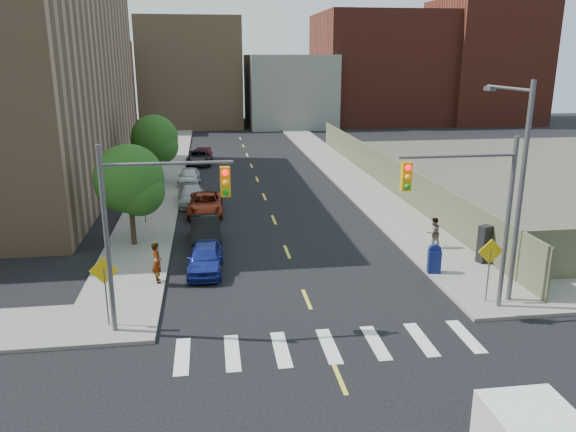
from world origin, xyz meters
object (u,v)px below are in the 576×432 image
object	(u,v)px
parked_car_blue	(205,258)
parked_car_grey	(199,157)
parked_car_silver	(192,195)
payphone	(484,244)
mailbox	(434,259)
parked_car_white	(189,177)
parked_car_maroon	(204,155)
pedestrian_east	(433,233)
parked_car_red	(206,204)
pedestrian_west	(157,262)
parked_car_black	(205,230)

from	to	relation	value
parked_car_blue	parked_car_grey	xyz separation A→B (m)	(-0.59, 27.66, -0.00)
parked_car_silver	parked_car_grey	bearing A→B (deg)	84.82
parked_car_grey	payphone	xyz separation A→B (m)	(13.99, -28.68, 0.40)
parked_car_blue	mailbox	distance (m)	10.69
parked_car_white	parked_car_maroon	xyz separation A→B (m)	(1.15, 10.18, -0.03)
parked_car_white	pedestrian_east	bearing A→B (deg)	-50.51
parked_car_silver	mailbox	size ratio (longest dim) A/B	3.23
pedestrian_east	parked_car_grey	bearing A→B (deg)	-77.01
parked_car_red	parked_car_grey	size ratio (longest dim) A/B	0.99
parked_car_grey	payphone	distance (m)	31.91
parked_car_white	parked_car_silver	bearing A→B (deg)	-83.97
parked_car_silver	pedestrian_west	xyz separation A→B (m)	(-1.17, -14.16, 0.42)
parked_car_silver	payphone	size ratio (longest dim) A/B	2.42
parked_car_black	parked_car_red	world-z (taller)	parked_car_black
parked_car_blue	parked_car_white	xyz separation A→B (m)	(-1.30, 18.90, 0.00)
parked_car_grey	pedestrian_east	size ratio (longest dim) A/B	2.98
parked_car_silver	parked_car_blue	bearing A→B (deg)	-89.67
parked_car_blue	parked_car_black	bearing A→B (deg)	93.17
parked_car_grey	pedestrian_west	size ratio (longest dim) A/B	2.64
parked_car_silver	payphone	distance (m)	19.92
parked_car_blue	parked_car_grey	world-z (taller)	parked_car_blue
parked_car_black	mailbox	distance (m)	12.19
parked_car_silver	parked_car_grey	world-z (taller)	parked_car_grey
parked_car_maroon	parked_car_grey	distance (m)	1.48
parked_car_red	parked_car_white	size ratio (longest dim) A/B	1.20
parked_car_silver	parked_car_white	xyz separation A→B (m)	(-0.37, 6.09, 0.03)
parked_car_red	payphone	xyz separation A→B (m)	(13.40, -11.21, 0.41)
payphone	pedestrian_west	distance (m)	15.50
parked_car_silver	parked_car_black	bearing A→B (deg)	-87.64
parked_car_white	pedestrian_east	world-z (taller)	pedestrian_east
parked_car_black	parked_car_grey	distance (m)	23.46
pedestrian_east	parked_car_silver	bearing A→B (deg)	-54.08
parked_car_black	parked_car_grey	size ratio (longest dim) A/B	0.92
parked_car_white	parked_car_maroon	world-z (taller)	parked_car_white
parked_car_maroon	pedestrian_east	world-z (taller)	pedestrian_east
parked_car_red	parked_car_grey	xyz separation A→B (m)	(-0.59, 17.47, 0.01)
parked_car_maroon	parked_car_white	bearing A→B (deg)	-98.18
parked_car_silver	parked_car_white	distance (m)	6.10
mailbox	payphone	world-z (taller)	payphone
parked_car_black	parked_car_red	xyz separation A→B (m)	(0.00, 5.98, -0.07)
mailbox	pedestrian_west	size ratio (longest dim) A/B	0.76
parked_car_red	payphone	size ratio (longest dim) A/B	2.58
parked_car_blue	parked_car_red	size ratio (longest dim) A/B	0.83
pedestrian_west	parked_car_silver	bearing A→B (deg)	-21.01
pedestrian_east	parked_car_maroon	bearing A→B (deg)	-78.92
parked_car_maroon	payphone	size ratio (longest dim) A/B	2.11
parked_car_blue	parked_car_black	xyz separation A→B (m)	(0.00, 4.21, 0.06)
payphone	parked_car_maroon	bearing A→B (deg)	94.20
parked_car_blue	mailbox	size ratio (longest dim) A/B	2.85
parked_car_maroon	parked_car_silver	bearing A→B (deg)	-94.49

